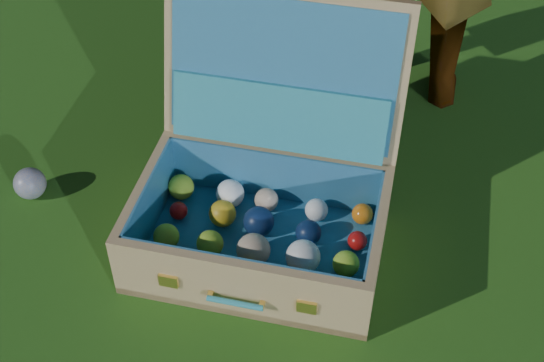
% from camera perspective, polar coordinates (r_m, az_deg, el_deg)
% --- Properties ---
extents(ground, '(60.00, 60.00, 0.00)m').
position_cam_1_polar(ground, '(1.67, -7.03, -6.68)').
color(ground, '#215114').
rests_on(ground, ground).
extents(stray_ball, '(0.08, 0.08, 0.08)m').
position_cam_1_polar(stray_ball, '(1.88, -17.77, -0.17)').
color(stray_ball, '#3B5A99').
rests_on(stray_ball, ground).
extents(suitcase, '(0.62, 0.58, 0.50)m').
position_cam_1_polar(suitcase, '(1.64, -0.42, -0.20)').
color(suitcase, tan).
rests_on(suitcase, ground).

